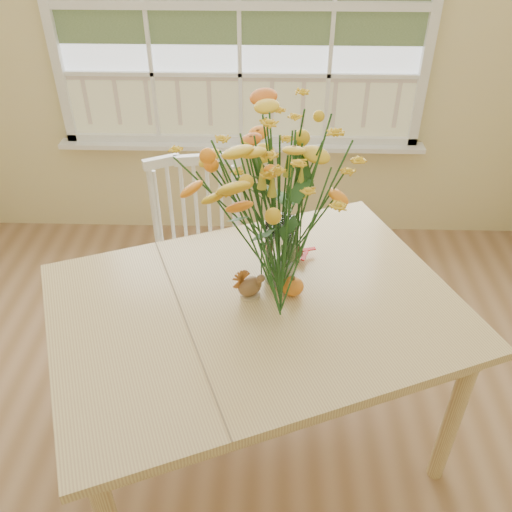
{
  "coord_description": "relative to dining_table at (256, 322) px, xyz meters",
  "views": [
    {
      "loc": [
        0.2,
        -1.15,
        2.23
      ],
      "look_at": [
        0.15,
        0.45,
        1.05
      ],
      "focal_mm": 38.0,
      "sensor_mm": 36.0,
      "label": 1
    }
  ],
  "objects": [
    {
      "name": "window",
      "position": [
        -0.15,
        1.78,
        0.79
      ],
      "size": [
        2.42,
        0.12,
        1.74
      ],
      "color": "silver",
      "rests_on": "wall_back"
    },
    {
      "name": "dark_gourd",
      "position": [
        0.16,
        0.31,
        0.12
      ],
      "size": [
        0.13,
        0.12,
        0.06
      ],
      "color": "#38160F",
      "rests_on": "dining_table"
    },
    {
      "name": "dining_table",
      "position": [
        0.0,
        0.0,
        0.0
      ],
      "size": [
        1.85,
        1.61,
        0.83
      ],
      "rotation": [
        0.0,
        0.0,
        0.38
      ],
      "color": "tan",
      "rests_on": "floor"
    },
    {
      "name": "turkey_figurine",
      "position": [
        -0.03,
        0.05,
        0.14
      ],
      "size": [
        0.12,
        0.11,
        0.12
      ],
      "rotation": [
        0.0,
        0.0,
        0.57
      ],
      "color": "#CCB78C",
      "rests_on": "dining_table"
    },
    {
      "name": "windsor_chair",
      "position": [
        -0.32,
        0.72,
        -0.16
      ],
      "size": [
        0.55,
        0.53,
        1.04
      ],
      "rotation": [
        0.0,
        0.0,
        0.17
      ],
      "color": "white",
      "rests_on": "floor"
    },
    {
      "name": "wall_back",
      "position": [
        -0.15,
        1.82,
        0.61
      ],
      "size": [
        4.0,
        0.02,
        2.7
      ],
      "primitive_type": "cube",
      "color": "beige",
      "rests_on": "floor"
    },
    {
      "name": "flower_vase",
      "position": [
        0.09,
        0.17,
        0.51
      ],
      "size": [
        0.59,
        0.59,
        0.7
      ],
      "color": "white",
      "rests_on": "dining_table"
    },
    {
      "name": "pumpkin",
      "position": [
        0.14,
        0.07,
        0.13
      ],
      "size": [
        0.09,
        0.09,
        0.07
      ],
      "primitive_type": "ellipsoid",
      "color": "orange",
      "rests_on": "dining_table"
    }
  ]
}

